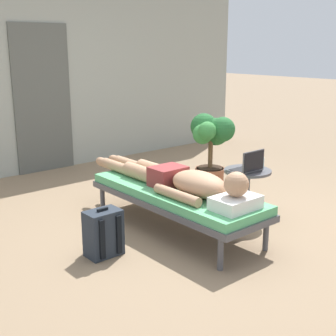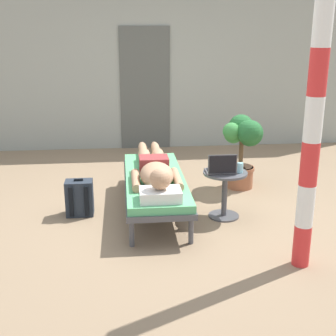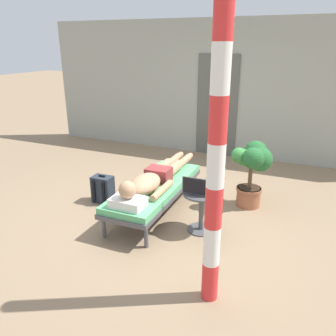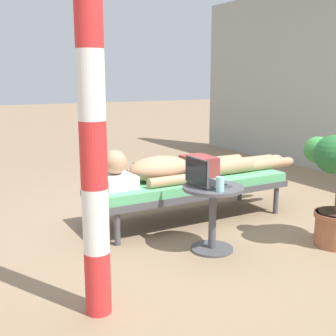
% 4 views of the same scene
% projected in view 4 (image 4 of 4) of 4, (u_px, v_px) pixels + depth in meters
% --- Properties ---
extents(ground_plane, '(40.00, 40.00, 0.00)m').
position_uv_depth(ground_plane, '(203.00, 225.00, 4.05)').
color(ground_plane, '#8C7256').
extents(lounge_chair, '(0.67, 1.93, 0.42)m').
position_uv_depth(lounge_chair, '(188.00, 184.00, 4.15)').
color(lounge_chair, '#4C4C51').
rests_on(lounge_chair, ground).
extents(person_reclining, '(0.53, 2.17, 0.32)m').
position_uv_depth(person_reclining, '(182.00, 168.00, 4.08)').
color(person_reclining, white).
rests_on(person_reclining, lounge_chair).
extents(side_table, '(0.48, 0.48, 0.52)m').
position_uv_depth(side_table, '(213.00, 207.00, 3.39)').
color(side_table, '#4C4C51').
rests_on(side_table, ground).
extents(laptop, '(0.31, 0.24, 0.23)m').
position_uv_depth(laptop, '(203.00, 178.00, 3.37)').
color(laptop, '#4C4C51').
rests_on(laptop, side_table).
extents(drink_glass, '(0.06, 0.06, 0.11)m').
position_uv_depth(drink_glass, '(220.00, 184.00, 3.20)').
color(drink_glass, '#99D8E5').
rests_on(drink_glass, side_table).
extents(backpack, '(0.30, 0.26, 0.42)m').
position_uv_depth(backpack, '(147.00, 182.00, 4.89)').
color(backpack, '#262D38').
rests_on(backpack, ground).
extents(porch_post, '(0.15, 0.15, 2.62)m').
position_uv_depth(porch_post, '(91.00, 85.00, 2.28)').
color(porch_post, red).
rests_on(porch_post, ground).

